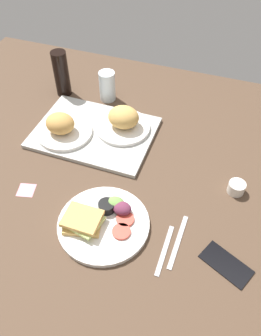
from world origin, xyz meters
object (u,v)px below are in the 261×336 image
plate_with_salad (102,221)px  soda_bottle (61,74)px  espresso_cup (236,188)px  sticky_note (26,190)px  drinking_glass (107,86)px  fork (165,250)px  serving_tray (94,132)px  bread_plate_near (62,127)px  bread_plate_far (123,121)px  cell_phone (226,264)px  knife (178,241)px

plate_with_salad → soda_bottle: soda_bottle is taller
plate_with_salad → espresso_cup: bearing=35.5°
sticky_note → drinking_glass: bearing=82.9°
espresso_cup → sticky_note: 70.06cm
fork → sticky_note: fork is taller
serving_tray → drinking_glass: bearing=98.7°
soda_bottle → drinking_glass: bearing=7.8°
drinking_glass → bread_plate_near: bearing=-104.0°
bread_plate_far → drinking_glass: drinking_glass is taller
espresso_cup → cell_phone: 27.61cm
cell_phone → fork: bearing=-150.7°
plate_with_salad → drinking_glass: bearing=110.2°
fork → bread_plate_far: bearing=32.9°
knife → sticky_note: size_ratio=3.39×
fork → sticky_note: size_ratio=3.04×
sticky_note → soda_bottle: bearing=103.1°
cell_phone → espresso_cup: bearing=117.3°
bread_plate_near → plate_with_salad: 43.38cm
serving_tray → knife: 55.33cm
serving_tray → fork: (39.29, -39.67, -0.55)cm
soda_bottle → knife: 86.62cm
bread_plate_near → sticky_note: 28.45cm
plate_with_salad → soda_bottle: (-41.70, 57.60, 8.16)cm
soda_bottle → cell_phone: 99.62cm
espresso_cup → fork: espresso_cup is taller
bread_plate_near → fork: bread_plate_near is taller
bread_plate_near → fork: (49.84, -34.37, -4.55)cm
espresso_cup → drinking_glass: bearing=150.3°
drinking_glass → knife: bearing=-52.0°
bread_plate_near → drinking_glass: 29.22cm
serving_tray → fork: size_ratio=2.65×
bread_plate_far → fork: bearing=-57.0°
plate_with_salad → cell_phone: 38.30cm
knife → cell_phone: bearing=-98.7°
plate_with_salad → drinking_glass: size_ratio=2.20×
soda_bottle → fork: soda_bottle is taller
drinking_glass → espresso_cup: (59.26, -33.78, -4.41)cm
bread_plate_far → drinking_glass: bearing=127.5°
drinking_glass → cell_phone: drinking_glass is taller
bread_plate_near → plate_with_salad: bearing=-47.6°
espresso_cup → soda_bottle: bearing=158.5°
serving_tray → sticky_note: (-10.54, -33.36, -0.74)cm
serving_tray → soda_bottle: size_ratio=2.28×
bread_plate_near → drinking_glass: (7.04, 28.31, 1.62)cm
soda_bottle → sticky_note: bearing=-76.9°
serving_tray → soda_bottle: soda_bottle is taller
fork → knife: size_ratio=0.89×
serving_tray → plate_with_salad: bearing=-63.4°
drinking_glass → fork: size_ratio=0.75×
serving_tray → bread_plate_far: size_ratio=2.13×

